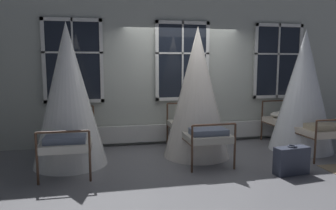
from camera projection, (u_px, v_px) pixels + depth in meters
ground at (196, 156)px, 6.02m from camera, size 21.91×21.91×0.00m
back_wall_with_windows at (181, 62)px, 6.92m from camera, size 10.16×0.10×3.58m
window_bank at (182, 96)px, 6.90m from camera, size 5.73×0.10×2.57m
cot_first at (69, 97)px, 5.37m from camera, size 1.26×1.86×2.45m
cot_second at (197, 94)px, 5.90m from camera, size 1.26×1.86×2.42m
cot_third at (303, 92)px, 6.33m from camera, size 1.26×1.86×2.42m
suitcase_dark at (291, 161)px, 4.99m from camera, size 0.58×0.27×0.47m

